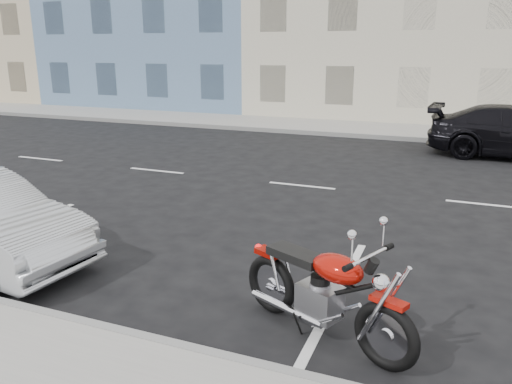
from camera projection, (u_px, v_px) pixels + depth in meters
ground at (388, 195)px, 11.05m from camera, size 120.00×120.00×0.00m
sidewalk_far at (293, 125)px, 20.58m from camera, size 80.00×3.40×0.15m
curb_far at (280, 131)px, 19.06m from camera, size 80.00×0.12×0.16m
bldg_far_west at (29, 3)px, 33.21m from camera, size 12.00×12.00×12.00m
motorcycle at (390, 323)px, 4.90m from camera, size 2.18×1.13×1.16m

